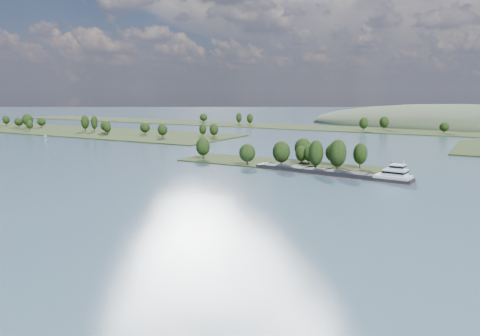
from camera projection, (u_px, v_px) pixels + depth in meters
The scene contains 7 objects.
ground at pixel (212, 186), 177.81m from camera, with size 1800.00×1800.00×0.00m, color #385061.
tree_island at pixel (290, 157), 223.99m from camera, with size 100.00×33.17×15.71m.
left_bank at pixel (77, 131), 408.21m from camera, with size 300.00×80.00×15.51m.
back_shoreline at pixel (389, 130), 414.95m from camera, with size 900.00×60.00×15.27m.
hill_west at pixel (462, 126), 476.57m from camera, with size 320.00×160.00×44.00m, color #3A4831.
cargo_barge at pixel (340, 173), 199.31m from camera, with size 70.90×15.58×9.52m.
motorboat at pixel (46, 136), 357.35m from camera, with size 1.93×5.12×1.98m, color silver.
Camera 1 is at (94.03, -27.08, 36.08)m, focal length 35.00 mm.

